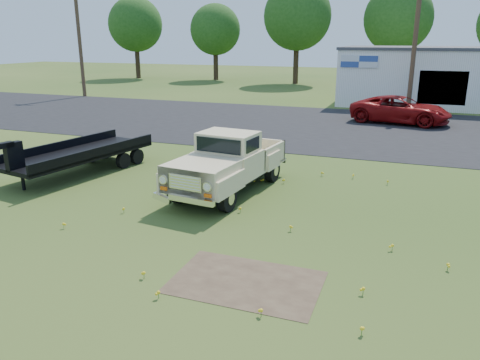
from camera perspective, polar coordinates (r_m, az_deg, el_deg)
name	(u,v)px	position (r m, az deg, el deg)	size (l,w,h in m)	color
ground	(231,221)	(12.75, -1.08, -5.00)	(140.00, 140.00, 0.00)	#304E19
asphalt_lot	(329,127)	(26.79, 10.78, 6.40)	(90.00, 14.00, 0.02)	black
dirt_patch_a	(246,282)	(9.74, 0.74, -12.35)	(3.00, 2.00, 0.01)	#483626
dirt_patch_b	(215,179)	(16.53, -3.11, 0.16)	(2.20, 1.60, 0.01)	#483626
commercial_building	(441,76)	(38.13, 23.30, 11.59)	(14.20, 8.20, 4.15)	silver
utility_pole_west	(80,40)	(42.23, -18.98, 15.84)	(1.60, 0.30, 9.00)	#4A3122
utility_pole_mid	(415,41)	(33.01, 20.56, 15.63)	(1.60, 0.30, 9.00)	#4A3122
treeline_a	(135,25)	(60.41, -12.64, 18.01)	(6.40, 6.40, 9.52)	#332417
treeline_b	(215,30)	(56.61, -3.03, 17.83)	(5.76, 5.76, 8.57)	#332417
treeline_c	(297,16)	(52.04, 7.02, 19.21)	(7.04, 7.04, 10.47)	#332417
treeline_d	(398,18)	(51.59, 18.71, 18.16)	(6.72, 6.72, 10.00)	#332417
vintage_pickup_truck	(229,162)	(14.90, -1.41, 2.20)	(2.09, 5.37, 1.95)	#CFB98A
flatbed_trailer	(78,151)	(17.98, -19.10, 3.39)	(2.05, 6.16, 1.68)	black
red_pickup	(400,110)	(28.86, 18.97, 8.08)	(2.56, 5.55, 1.54)	maroon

